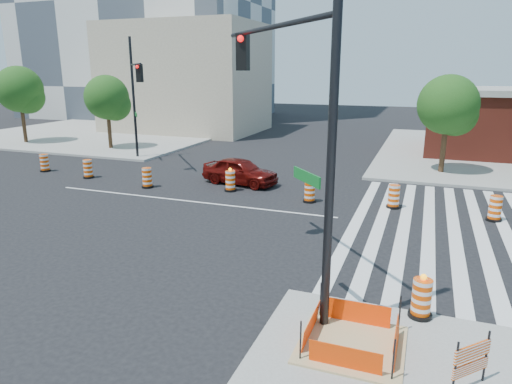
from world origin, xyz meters
The scene contains 21 objects.
ground centered at (0.00, 0.00, 0.00)m, with size 120.00×120.00×0.00m, color black.
sidewalk_nw centered at (-18.00, 18.00, 0.07)m, with size 22.00×22.00×0.15m, color gray.
crosswalk_east centered at (10.95, 0.00, 0.01)m, with size 6.75×13.50×0.01m.
lane_centerline centered at (0.00, 0.00, 0.01)m, with size 14.00×0.12×0.01m, color silver.
excavation_pit centered at (9.00, -9.00, 0.22)m, with size 2.20×2.20×0.90m.
beige_midrise centered at (-12.00, 22.00, 5.00)m, with size 14.00×10.00×10.00m, color tan.
red_coupe centered at (1.09, 3.83, 0.70)m, with size 1.65×4.09×1.39m, color #520A07.
signal_pole_se centered at (7.06, -7.03, 5.35)m, with size 4.49×5.06×8.75m.
signal_pole_nw centered at (-7.12, 6.73, 4.74)m, with size 3.86×4.56×7.73m.
pit_drum centered at (10.34, -7.24, 0.61)m, with size 0.56×0.56×1.11m.
barricade centered at (11.25, -9.57, 0.73)m, with size 0.65×0.68×1.06m.
tree_north_a centered at (-20.25, 10.11, 4.12)m, with size 3.61×3.61×6.13m.
tree_north_b centered at (-12.03, 10.23, 3.67)m, with size 3.24×3.22×5.48m.
tree_north_c centered at (11.10, 10.08, 3.77)m, with size 3.32×3.30×5.62m.
median_drum_0 centered at (-10.92, 2.60, 0.48)m, with size 0.60×0.60×1.02m.
median_drum_1 centered at (-7.35, 2.14, 0.48)m, with size 0.60×0.60×1.02m.
median_drum_2 centered at (-3.07, 1.48, 0.48)m, with size 0.60×0.60×1.02m.
median_drum_3 centered at (1.19, 2.34, 0.49)m, with size 0.60×0.60×1.18m.
median_drum_4 centered at (5.35, 1.83, 0.48)m, with size 0.60×0.60×1.02m.
median_drum_5 centered at (9.00, 2.23, 0.48)m, with size 0.60×0.60×1.02m.
median_drum_6 centered at (12.93, 1.84, 0.48)m, with size 0.60×0.60×1.02m.
Camera 1 is at (10.09, -17.76, 5.89)m, focal length 32.00 mm.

